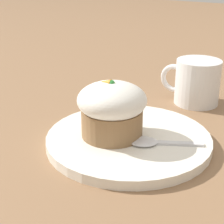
% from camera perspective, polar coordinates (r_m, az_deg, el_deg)
% --- Properties ---
extents(ground_plane, '(4.00, 4.00, 0.00)m').
position_cam_1_polar(ground_plane, '(0.62, 2.53, -4.89)').
color(ground_plane, '#846042').
extents(dessert_plate, '(0.27, 0.27, 0.02)m').
position_cam_1_polar(dessert_plate, '(0.62, 2.54, -4.24)').
color(dessert_plate, white).
rests_on(dessert_plate, ground_plane).
extents(carrot_cake, '(0.11, 0.11, 0.09)m').
position_cam_1_polar(carrot_cake, '(0.60, -0.00, 0.50)').
color(carrot_cake, olive).
rests_on(carrot_cake, dessert_plate).
extents(spoon, '(0.11, 0.07, 0.01)m').
position_cam_1_polar(spoon, '(0.59, 5.89, -4.54)').
color(spoon, silver).
rests_on(spoon, dessert_plate).
extents(coffee_cup, '(0.13, 0.09, 0.09)m').
position_cam_1_polar(coffee_cup, '(0.79, 12.72, 4.50)').
color(coffee_cup, white).
rests_on(coffee_cup, ground_plane).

